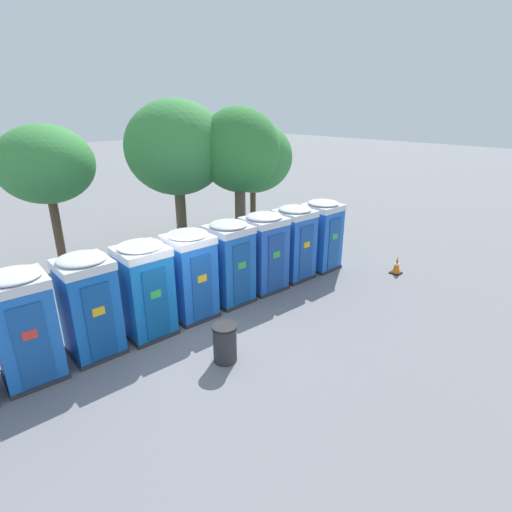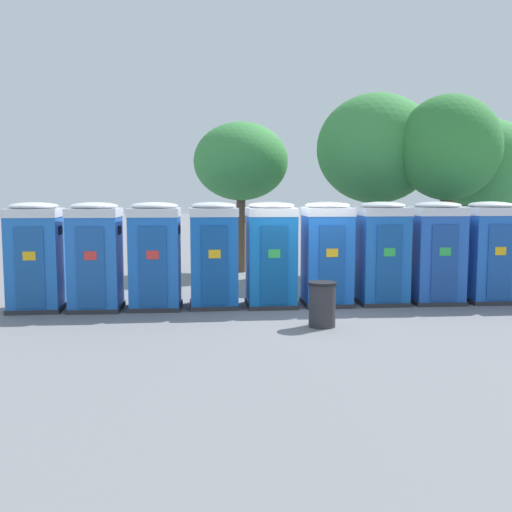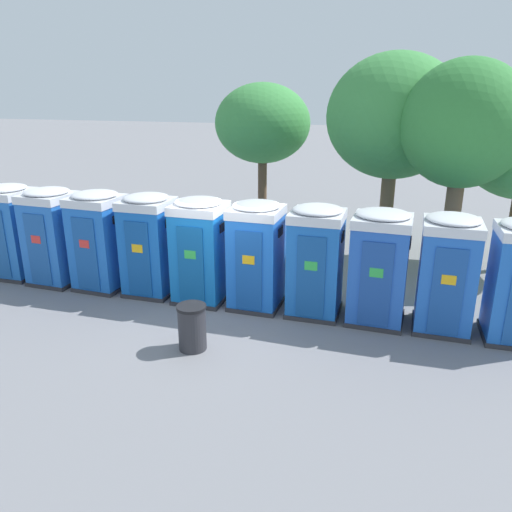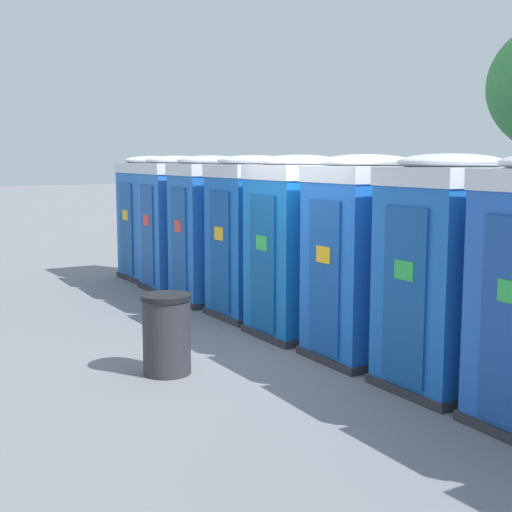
{
  "view_description": "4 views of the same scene",
  "coord_description": "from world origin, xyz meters",
  "px_view_note": "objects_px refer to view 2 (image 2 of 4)",
  "views": [
    {
      "loc": [
        -4.86,
        -8.14,
        5.69
      ],
      "look_at": [
        3.14,
        0.51,
        1.22
      ],
      "focal_mm": 28.0,
      "sensor_mm": 36.0,
      "label": 1
    },
    {
      "loc": [
        -2.86,
        -13.7,
        2.81
      ],
      "look_at": [
        -1.04,
        0.61,
        1.23
      ],
      "focal_mm": 42.0,
      "sensor_mm": 36.0,
      "label": 2
    },
    {
      "loc": [
        3.6,
        -9.99,
        4.98
      ],
      "look_at": [
        0.7,
        0.57,
        1.25
      ],
      "focal_mm": 35.0,
      "sensor_mm": 36.0,
      "label": 3
    },
    {
      "loc": [
        7.43,
        -5.09,
        2.49
      ],
      "look_at": [
        -1.91,
        0.63,
        0.98
      ],
      "focal_mm": 50.0,
      "sensor_mm": 36.0,
      "label": 4
    }
  ],
  "objects_px": {
    "street_tree_0": "(376,149)",
    "portapotty_7": "(436,252)",
    "portapotty_4": "(271,254)",
    "portapotty_0": "(36,256)",
    "street_tree_2": "(241,162)",
    "portapotty_2": "(155,255)",
    "portapotty_1": "(95,256)",
    "portapotty_3": "(214,254)",
    "portapotty_5": "(327,253)",
    "trash_can": "(322,304)",
    "street_tree_3": "(449,149)",
    "portapotty_6": "(382,252)",
    "street_tree_1": "(483,167)",
    "portapotty_8": "(489,251)"
  },
  "relations": [
    {
      "from": "portapotty_5",
      "to": "portapotty_8",
      "type": "bearing_deg",
      "value": -1.39
    },
    {
      "from": "street_tree_2",
      "to": "street_tree_3",
      "type": "distance_m",
      "value": 6.76
    },
    {
      "from": "portapotty_2",
      "to": "street_tree_3",
      "type": "bearing_deg",
      "value": 19.24
    },
    {
      "from": "portapotty_2",
      "to": "street_tree_0",
      "type": "bearing_deg",
      "value": 34.0
    },
    {
      "from": "street_tree_0",
      "to": "trash_can",
      "type": "distance_m",
      "value": 8.73
    },
    {
      "from": "portapotty_0",
      "to": "street_tree_2",
      "type": "relative_size",
      "value": 0.5
    },
    {
      "from": "portapotty_2",
      "to": "portapotty_8",
      "type": "xyz_separation_m",
      "value": [
        8.34,
        -0.17,
        0.0
      ]
    },
    {
      "from": "trash_can",
      "to": "portapotty_8",
      "type": "bearing_deg",
      "value": 24.88
    },
    {
      "from": "portapotty_2",
      "to": "portapotty_1",
      "type": "bearing_deg",
      "value": 179.71
    },
    {
      "from": "portapotty_0",
      "to": "portapotty_6",
      "type": "bearing_deg",
      "value": -1.46
    },
    {
      "from": "portapotty_6",
      "to": "street_tree_1",
      "type": "distance_m",
      "value": 6.86
    },
    {
      "from": "portapotty_4",
      "to": "portapotty_5",
      "type": "height_order",
      "value": "same"
    },
    {
      "from": "portapotty_0",
      "to": "street_tree_1",
      "type": "bearing_deg",
      "value": 17.11
    },
    {
      "from": "portapotty_7",
      "to": "portapotty_8",
      "type": "bearing_deg",
      "value": -1.02
    },
    {
      "from": "portapotty_3",
      "to": "portapotty_7",
      "type": "relative_size",
      "value": 1.0
    },
    {
      "from": "portapotty_7",
      "to": "trash_can",
      "type": "height_order",
      "value": "portapotty_7"
    },
    {
      "from": "portapotty_2",
      "to": "portapotty_8",
      "type": "relative_size",
      "value": 1.0
    },
    {
      "from": "portapotty_1",
      "to": "portapotty_4",
      "type": "distance_m",
      "value": 4.17
    },
    {
      "from": "street_tree_2",
      "to": "portapotty_2",
      "type": "bearing_deg",
      "value": -113.54
    },
    {
      "from": "portapotty_2",
      "to": "portapotty_7",
      "type": "bearing_deg",
      "value": -1.22
    },
    {
      "from": "portapotty_5",
      "to": "trash_can",
      "type": "relative_size",
      "value": 2.71
    },
    {
      "from": "portapotty_7",
      "to": "street_tree_3",
      "type": "height_order",
      "value": "street_tree_3"
    },
    {
      "from": "portapotty_1",
      "to": "street_tree_2",
      "type": "relative_size",
      "value": 0.5
    },
    {
      "from": "portapotty_7",
      "to": "street_tree_2",
      "type": "height_order",
      "value": "street_tree_2"
    },
    {
      "from": "portapotty_5",
      "to": "street_tree_1",
      "type": "height_order",
      "value": "street_tree_1"
    },
    {
      "from": "portapotty_4",
      "to": "street_tree_0",
      "type": "bearing_deg",
      "value": 48.76
    },
    {
      "from": "portapotty_2",
      "to": "portapotty_5",
      "type": "xyz_separation_m",
      "value": [
        4.17,
        -0.07,
        0.0
      ]
    },
    {
      "from": "portapotty_4",
      "to": "street_tree_0",
      "type": "height_order",
      "value": "street_tree_0"
    },
    {
      "from": "portapotty_1",
      "to": "portapotty_4",
      "type": "bearing_deg",
      "value": -1.13
    },
    {
      "from": "portapotty_3",
      "to": "street_tree_0",
      "type": "xyz_separation_m",
      "value": [
        5.57,
        4.68,
        2.86
      ]
    },
    {
      "from": "portapotty_4",
      "to": "portapotty_6",
      "type": "bearing_deg",
      "value": -0.31
    },
    {
      "from": "portapotty_8",
      "to": "portapotty_5",
      "type": "bearing_deg",
      "value": 178.61
    },
    {
      "from": "portapotty_1",
      "to": "portapotty_3",
      "type": "relative_size",
      "value": 1.0
    },
    {
      "from": "portapotty_0",
      "to": "street_tree_0",
      "type": "relative_size",
      "value": 0.43
    },
    {
      "from": "portapotty_1",
      "to": "portapotty_3",
      "type": "bearing_deg",
      "value": 0.24
    },
    {
      "from": "portapotty_2",
      "to": "portapotty_3",
      "type": "relative_size",
      "value": 1.0
    },
    {
      "from": "street_tree_2",
      "to": "street_tree_1",
      "type": "bearing_deg",
      "value": -14.34
    },
    {
      "from": "street_tree_0",
      "to": "portapotty_4",
      "type": "bearing_deg",
      "value": -131.24
    },
    {
      "from": "portapotty_7",
      "to": "portapotty_6",
      "type": "bearing_deg",
      "value": 177.64
    },
    {
      "from": "portapotty_0",
      "to": "street_tree_1",
      "type": "relative_size",
      "value": 0.5
    },
    {
      "from": "portapotty_8",
      "to": "street_tree_1",
      "type": "bearing_deg",
      "value": 64.62
    },
    {
      "from": "portapotty_0",
      "to": "portapotty_2",
      "type": "height_order",
      "value": "same"
    },
    {
      "from": "portapotty_3",
      "to": "street_tree_0",
      "type": "bearing_deg",
      "value": 40.02
    },
    {
      "from": "street_tree_3",
      "to": "portapotty_4",
      "type": "bearing_deg",
      "value": -152.23
    },
    {
      "from": "portapotty_2",
      "to": "portapotty_3",
      "type": "xyz_separation_m",
      "value": [
        1.39,
        0.02,
        0.0
      ]
    },
    {
      "from": "portapotty_0",
      "to": "portapotty_5",
      "type": "xyz_separation_m",
      "value": [
        6.95,
        -0.19,
        0.0
      ]
    },
    {
      "from": "street_tree_0",
      "to": "portapotty_7",
      "type": "bearing_deg",
      "value": -90.17
    },
    {
      "from": "portapotty_1",
      "to": "street_tree_3",
      "type": "distance_m",
      "value": 10.86
    },
    {
      "from": "street_tree_1",
      "to": "portapotty_0",
      "type": "bearing_deg",
      "value": -162.89
    },
    {
      "from": "portapotty_1",
      "to": "portapotty_3",
      "type": "height_order",
      "value": "same"
    }
  ]
}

